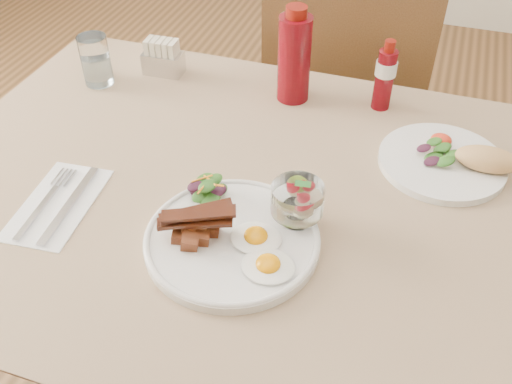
# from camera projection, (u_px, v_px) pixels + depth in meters

# --- Properties ---
(table) EXTENTS (1.33, 0.88, 0.75)m
(table) POSITION_uv_depth(u_px,v_px,m) (279.00, 232.00, 1.05)
(table) COLOR brown
(table) RESTS_ON ground
(chair_far) EXTENTS (0.42, 0.42, 0.93)m
(chair_far) POSITION_uv_depth(u_px,v_px,m) (345.00, 108.00, 1.62)
(chair_far) COLOR brown
(chair_far) RESTS_ON ground
(main_plate) EXTENTS (0.28, 0.28, 0.02)m
(main_plate) POSITION_uv_depth(u_px,v_px,m) (232.00, 240.00, 0.91)
(main_plate) COLOR white
(main_plate) RESTS_ON table
(fried_eggs) EXTENTS (0.14, 0.14, 0.02)m
(fried_eggs) POSITION_uv_depth(u_px,v_px,m) (262.00, 251.00, 0.87)
(fried_eggs) COLOR white
(fried_eggs) RESTS_ON main_plate
(bacon_potato_pile) EXTENTS (0.12, 0.09, 0.05)m
(bacon_potato_pile) POSITION_uv_depth(u_px,v_px,m) (195.00, 226.00, 0.88)
(bacon_potato_pile) COLOR brown
(bacon_potato_pile) RESTS_ON main_plate
(side_salad) EXTENTS (0.07, 0.07, 0.04)m
(side_salad) POSITION_uv_depth(u_px,v_px,m) (208.00, 190.00, 0.96)
(side_salad) COLOR #245316
(side_salad) RESTS_ON main_plate
(fruit_cup) EXTENTS (0.08, 0.08, 0.09)m
(fruit_cup) POSITION_uv_depth(u_px,v_px,m) (298.00, 199.00, 0.90)
(fruit_cup) COLOR white
(fruit_cup) RESTS_ON main_plate
(second_plate) EXTENTS (0.25, 0.23, 0.06)m
(second_plate) POSITION_uv_depth(u_px,v_px,m) (453.00, 160.00, 1.05)
(second_plate) COLOR white
(second_plate) RESTS_ON table
(ketchup_bottle) EXTENTS (0.09, 0.09, 0.20)m
(ketchup_bottle) POSITION_uv_depth(u_px,v_px,m) (294.00, 57.00, 1.17)
(ketchup_bottle) COLOR #5E050C
(ketchup_bottle) RESTS_ON table
(hot_sauce_bottle) EXTENTS (0.04, 0.04, 0.15)m
(hot_sauce_bottle) POSITION_uv_depth(u_px,v_px,m) (385.00, 76.00, 1.16)
(hot_sauce_bottle) COLOR #5E050C
(hot_sauce_bottle) RESTS_ON table
(sugar_caddy) EXTENTS (0.09, 0.05, 0.08)m
(sugar_caddy) POSITION_uv_depth(u_px,v_px,m) (163.00, 59.00, 1.29)
(sugar_caddy) COLOR silver
(sugar_caddy) RESTS_ON table
(water_glass) EXTENTS (0.06, 0.06, 0.11)m
(water_glass) POSITION_uv_depth(u_px,v_px,m) (96.00, 63.00, 1.25)
(water_glass) COLOR white
(water_glass) RESTS_ON table
(napkin_cutlery) EXTENTS (0.13, 0.22, 0.01)m
(napkin_cutlery) POSITION_uv_depth(u_px,v_px,m) (58.00, 204.00, 0.98)
(napkin_cutlery) COLOR white
(napkin_cutlery) RESTS_ON table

